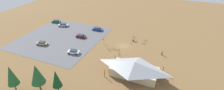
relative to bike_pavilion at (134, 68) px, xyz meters
name	(u,v)px	position (x,y,z in m)	size (l,w,h in m)	color
ground	(123,46)	(9.11, -15.77, -2.70)	(160.00, 160.00, 0.00)	brown
parking_lot_asphalt	(61,38)	(35.88, -11.80, -2.68)	(32.75, 34.47, 0.05)	#56565B
bike_pavilion	(134,68)	(0.00, 0.00, 0.00)	(16.09, 8.71, 4.88)	#C6B28E
trash_bin	(133,40)	(6.76, -20.93, -2.25)	(0.60, 0.60, 0.90)	brown
lot_sign	(103,41)	(17.04, -14.17, -1.29)	(0.56, 0.08, 2.20)	#99999E
pine_center	(56,79)	(16.18, 15.15, 2.21)	(2.56, 2.56, 7.41)	brown
pine_far_east	(11,75)	(27.06, 19.19, 2.79)	(2.99, 2.99, 8.32)	brown
pine_mideast	(37,74)	(21.60, 16.08, 2.65)	(3.76, 3.76, 8.22)	brown
bicycle_teal_front_row	(144,43)	(2.23, -20.38, -2.34)	(1.65, 0.48, 0.81)	black
bicycle_orange_near_sign	(113,48)	(11.78, -11.77, -2.36)	(1.61, 0.48, 0.76)	black
bicycle_silver_trailside	(134,37)	(7.34, -24.15, -2.33)	(1.60, 0.65, 0.84)	black
bicycle_white_lone_west	(131,43)	(7.07, -18.85, -2.36)	(0.67, 1.52, 0.81)	black
bicycle_green_edge_south	(109,50)	(12.99, -10.32, -2.34)	(1.66, 0.48, 0.81)	black
bicycle_black_mid_cluster	(119,54)	(8.27, -8.93, -2.34)	(0.85, 1.59, 0.78)	black
bicycle_blue_yard_left	(117,50)	(10.04, -11.60, -2.33)	(1.59, 0.69, 0.82)	black
bicycle_purple_yard_right	(146,41)	(2.07, -22.84, -2.36)	(0.58, 1.58, 0.73)	black
bicycle_yellow_by_bin	(137,42)	(5.13, -20.43, -2.33)	(1.38, 0.99, 0.82)	black
car_silver_front_row	(63,25)	(42.65, -22.43, -1.94)	(5.09, 3.38, 1.44)	#BCBCC1
car_green_mid_lot	(56,21)	(48.67, -24.69, -1.94)	(4.76, 2.50, 1.45)	#1E6B3D
car_tan_far_end	(42,43)	(39.06, -3.90, -1.98)	(4.64, 2.79, 1.35)	tan
car_white_aisle_side	(74,52)	(23.89, -3.30, -1.95)	(4.53, 2.71, 1.42)	white
car_blue_inner_stall	(97,29)	(25.27, -24.74, -1.95)	(4.82, 2.42, 1.43)	#1E42B2
car_maroon_end_stall	(81,36)	(28.32, -15.44, -1.98)	(4.33, 2.12, 1.36)	maroon
visitor_at_bikes	(162,53)	(-5.86, -14.93, -1.82)	(0.39, 0.36, 1.69)	#2D3347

